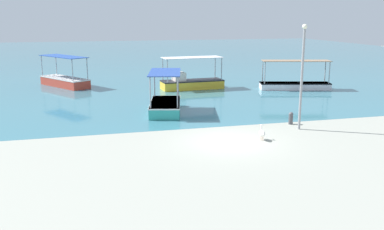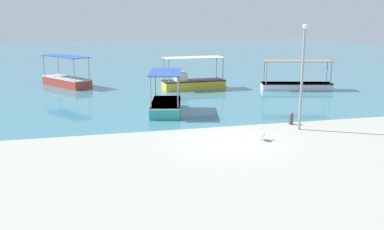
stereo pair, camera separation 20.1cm
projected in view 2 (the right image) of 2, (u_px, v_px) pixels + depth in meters
name	position (u px, v px, depth m)	size (l,w,h in m)	color
ground	(229.00, 142.00, 21.77)	(120.00, 120.00, 0.00)	gray
harbor_water	(131.00, 57.00, 67.17)	(110.00, 90.00, 0.00)	#356D7D
fishing_boat_near_left	(192.00, 82.00, 37.51)	(5.55, 2.25, 2.77)	gold
fishing_boat_far_right	(166.00, 104.00, 28.32)	(2.93, 4.88, 2.71)	teal
fishing_boat_outer	(296.00, 84.00, 37.21)	(6.24, 2.94, 2.52)	white
fishing_boat_near_right	(66.00, 80.00, 38.96)	(4.58, 5.73, 2.74)	#BA3B2B
pelican	(262.00, 133.00, 21.97)	(0.35, 0.81, 0.80)	#E0997A
lamp_post	(302.00, 72.00, 23.44)	(0.28, 0.28, 5.84)	gray
mooring_bollard	(291.00, 118.00, 25.22)	(0.27, 0.27, 0.73)	#47474C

